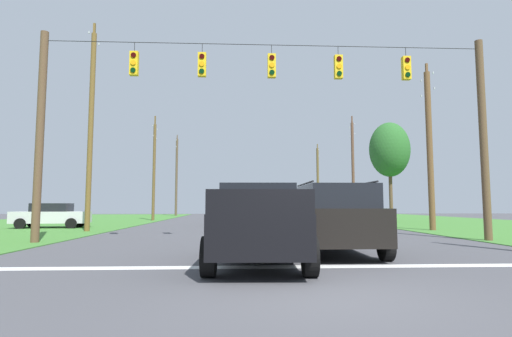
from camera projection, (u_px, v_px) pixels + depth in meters
ground_plane at (320, 293)px, 6.51m from camera, size 120.00×120.00×0.00m
stop_bar_stripe at (295, 267)px, 9.26m from camera, size 15.28×0.45×0.01m
lane_dash_0 at (272, 243)px, 15.23m from camera, size 2.50×0.15×0.01m
lane_dash_1 at (260, 230)px, 23.13m from camera, size 2.50×0.15×0.01m
lane_dash_2 at (256, 226)px, 27.22m from camera, size 2.50×0.15×0.01m
lane_dash_3 at (251, 220)px, 37.79m from camera, size 2.50×0.15×0.01m
lane_dash_4 at (249, 219)px, 42.17m from camera, size 2.50×0.15×0.01m
overhead_signal_span at (268, 121)px, 15.85m from camera, size 17.72×0.31×8.15m
pickup_truck at (258, 223)px, 9.93m from camera, size 2.45×5.47×1.95m
suv_black at (333, 217)px, 11.84m from camera, size 2.25×4.82×2.05m
distant_car_crossing_white at (229, 214)px, 27.73m from camera, size 2.23×4.40×1.52m
distant_car_oncoming at (52, 215)px, 24.73m from camera, size 4.45×2.33×1.52m
utility_pole_mid_right at (430, 146)px, 22.75m from camera, size 0.33×1.67×9.52m
utility_pole_far_right at (353, 168)px, 38.08m from camera, size 0.27×1.76×9.88m
utility_pole_near_left at (318, 180)px, 55.32m from camera, size 0.33×1.84×9.83m
utility_pole_far_left at (91, 127)px, 21.92m from camera, size 0.28×1.66×11.49m
utility_pole_distant_right at (154, 168)px, 37.04m from camera, size 0.26×1.99×9.66m
utility_pole_distant_left at (177, 175)px, 53.12m from camera, size 0.30×1.62×10.70m
tree_roadside_right at (390, 150)px, 33.25m from camera, size 3.27×3.27×8.22m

